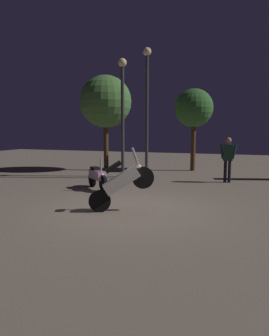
{
  "coord_description": "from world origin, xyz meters",
  "views": [
    {
      "loc": [
        2.73,
        -7.54,
        2.07
      ],
      "look_at": [
        -0.17,
        0.7,
        1.0
      ],
      "focal_mm": 33.45,
      "sensor_mm": 36.0,
      "label": 1
    }
  ],
  "objects_px": {
    "motorcycle_white_foreground": "(121,183)",
    "motorcycle_pink_parked_left": "(97,177)",
    "streetlamp_far": "(147,97)",
    "person_rider_beside": "(228,155)",
    "streetlamp_near": "(123,103)"
  },
  "relations": [
    {
      "from": "motorcycle_white_foreground",
      "to": "motorcycle_pink_parked_left",
      "type": "xyz_separation_m",
      "value": [
        -1.91,
        2.53,
        -0.31
      ]
    },
    {
      "from": "motorcycle_white_foreground",
      "to": "person_rider_beside",
      "type": "xyz_separation_m",
      "value": [
        2.3,
        5.5,
        0.33
      ]
    },
    {
      "from": "streetlamp_near",
      "to": "motorcycle_pink_parked_left",
      "type": "bearing_deg",
      "value": -88.74
    },
    {
      "from": "motorcycle_pink_parked_left",
      "to": "streetlamp_near",
      "type": "height_order",
      "value": "streetlamp_near"
    },
    {
      "from": "person_rider_beside",
      "to": "streetlamp_far",
      "type": "xyz_separation_m",
      "value": [
        -3.44,
        0.35,
        2.39
      ]
    },
    {
      "from": "streetlamp_near",
      "to": "streetlamp_far",
      "type": "relative_size",
      "value": 0.9
    },
    {
      "from": "motorcycle_pink_parked_left",
      "to": "streetlamp_far",
      "type": "bearing_deg",
      "value": 120.11
    },
    {
      "from": "motorcycle_white_foreground",
      "to": "motorcycle_pink_parked_left",
      "type": "distance_m",
      "value": 3.19
    },
    {
      "from": "motorcycle_white_foreground",
      "to": "motorcycle_pink_parked_left",
      "type": "height_order",
      "value": "motorcycle_white_foreground"
    },
    {
      "from": "motorcycle_pink_parked_left",
      "to": "streetlamp_near",
      "type": "xyz_separation_m",
      "value": [
        -0.06,
        2.57,
        2.73
      ]
    },
    {
      "from": "person_rider_beside",
      "to": "streetlamp_near",
      "type": "height_order",
      "value": "streetlamp_near"
    },
    {
      "from": "motorcycle_pink_parked_left",
      "to": "streetlamp_far",
      "type": "xyz_separation_m",
      "value": [
        0.77,
        3.32,
        3.03
      ]
    },
    {
      "from": "motorcycle_pink_parked_left",
      "to": "streetlamp_far",
      "type": "relative_size",
      "value": 0.23
    },
    {
      "from": "motorcycle_white_foreground",
      "to": "person_rider_beside",
      "type": "bearing_deg",
      "value": 42.12
    },
    {
      "from": "motorcycle_white_foreground",
      "to": "streetlamp_near",
      "type": "bearing_deg",
      "value": 85.97
    }
  ]
}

